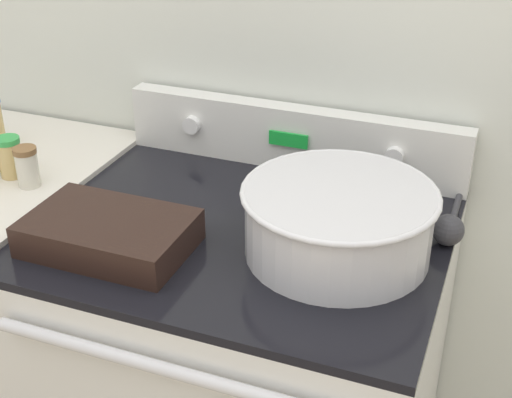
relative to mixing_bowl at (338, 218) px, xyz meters
name	(u,v)px	position (x,y,z in m)	size (l,w,h in m)	color
kitchen_wall	(304,27)	(-0.19, 0.38, 0.23)	(8.00, 0.05, 2.50)	silver
control_panel	(293,137)	(-0.19, 0.32, 0.00)	(0.79, 0.07, 0.14)	silver
side_counter	(5,334)	(-0.86, 0.02, -0.54)	(0.55, 0.65, 0.95)	silver
mixing_bowl	(338,218)	(0.00, 0.00, 0.00)	(0.36, 0.36, 0.13)	silver
casserole_dish	(109,231)	(-0.40, -0.13, -0.04)	(0.30, 0.20, 0.06)	black
ladle	(450,225)	(0.19, 0.14, -0.05)	(0.06, 0.32, 0.06)	#333338
spice_jar_brown_cap	(27,167)	(-0.68, 0.00, -0.02)	(0.05, 0.05, 0.09)	beige
spice_jar_green_cap	(10,157)	(-0.75, 0.03, -0.02)	(0.05, 0.05, 0.09)	tan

